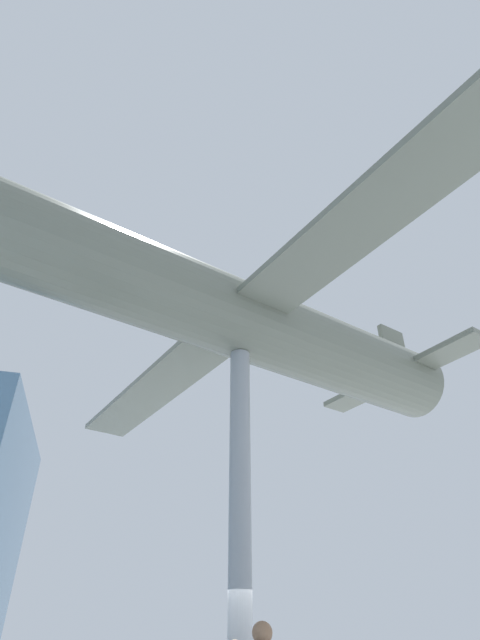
% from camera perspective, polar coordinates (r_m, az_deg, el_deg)
% --- Properties ---
extents(support_pylon_central, '(0.49, 0.49, 7.90)m').
position_cam_1_polar(support_pylon_central, '(11.51, 0.00, -21.26)').
color(support_pylon_central, '#999EA3').
rests_on(support_pylon_central, ground_plane).
extents(suspended_airplane, '(19.05, 15.67, 3.04)m').
position_cam_1_polar(suspended_airplane, '(13.41, -0.71, 0.29)').
color(suspended_airplane, slate).
rests_on(suspended_airplane, support_pylon_central).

